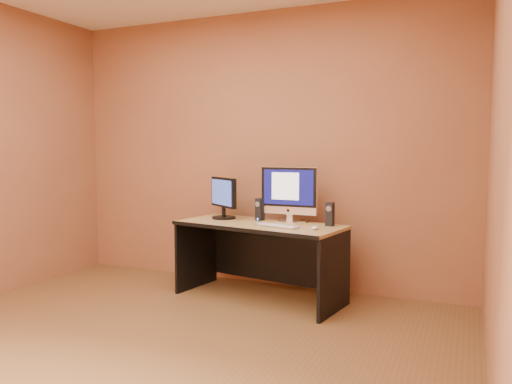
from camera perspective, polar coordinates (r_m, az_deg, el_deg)
floor at (r=3.34m, az=-13.79°, el=-18.27°), size 4.00×4.00×0.00m
walls at (r=3.07m, az=-14.30°, el=4.63°), size 4.00×4.00×2.60m
desk at (r=4.38m, az=0.39°, el=-7.92°), size 1.53×0.86×0.67m
imac at (r=4.37m, az=3.67°, el=-0.23°), size 0.51×0.19×0.50m
second_monitor at (r=4.59m, az=-3.72°, el=-0.71°), size 0.48×0.43×0.38m
speaker_left at (r=4.48m, az=0.45°, el=-2.00°), size 0.08×0.08×0.20m
speaker_right at (r=4.20m, az=8.45°, el=-2.51°), size 0.07×0.07×0.20m
keyboard at (r=4.12m, az=2.42°, el=-3.90°), size 0.40×0.20×0.02m
mouse at (r=4.01m, az=6.75°, el=-4.06°), size 0.06×0.10×0.03m
cable_a at (r=4.45m, az=6.05°, el=-3.32°), size 0.03×0.20×0.01m
cable_b at (r=4.46m, az=4.81°, el=-3.28°), size 0.09×0.14×0.01m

